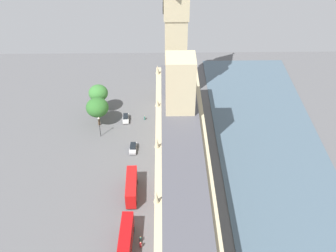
{
  "coord_description": "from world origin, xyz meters",
  "views": [
    {
      "loc": [
        2.4,
        74.25,
        74.82
      ],
      "look_at": [
        1.0,
        -14.96,
        7.72
      ],
      "focal_mm": 44.58,
      "sensor_mm": 36.0,
      "label": 1
    }
  ],
  "objects_px": {
    "street_lamp_kerbside": "(99,123)",
    "pedestrian_near_tower": "(141,239)",
    "parliament_building": "(181,159)",
    "pedestrian_by_river_gate": "(145,118)",
    "double_decker_bus_under_trees": "(126,237)",
    "plane_tree_trailing": "(97,107)",
    "plane_tree_corner": "(98,93)",
    "car_white_midblock": "(126,118)",
    "car_silver_far_end": "(133,148)",
    "pedestrian_opposite_hall": "(141,245)",
    "clock_tower": "(176,21)",
    "double_decker_bus_leading": "(131,187)"
  },
  "relations": [
    {
      "from": "pedestrian_by_river_gate",
      "to": "double_decker_bus_leading",
      "type": "bearing_deg",
      "value": -135.31
    },
    {
      "from": "clock_tower",
      "to": "plane_tree_corner",
      "type": "height_order",
      "value": "clock_tower"
    },
    {
      "from": "car_white_midblock",
      "to": "double_decker_bus_leading",
      "type": "xyz_separation_m",
      "value": [
        -3.53,
        30.84,
        1.75
      ]
    },
    {
      "from": "plane_tree_corner",
      "to": "street_lamp_kerbside",
      "type": "height_order",
      "value": "plane_tree_corner"
    },
    {
      "from": "car_silver_far_end",
      "to": "pedestrian_opposite_hall",
      "type": "height_order",
      "value": "car_silver_far_end"
    },
    {
      "from": "double_decker_bus_under_trees",
      "to": "street_lamp_kerbside",
      "type": "relative_size",
      "value": 1.6
    },
    {
      "from": "street_lamp_kerbside",
      "to": "pedestrian_near_tower",
      "type": "bearing_deg",
      "value": 109.21
    },
    {
      "from": "car_white_midblock",
      "to": "double_decker_bus_leading",
      "type": "height_order",
      "value": "double_decker_bus_leading"
    },
    {
      "from": "car_white_midblock",
      "to": "pedestrian_near_tower",
      "type": "distance_m",
      "value": 45.23
    },
    {
      "from": "pedestrian_near_tower",
      "to": "double_decker_bus_under_trees",
      "type": "bearing_deg",
      "value": -33.57
    },
    {
      "from": "pedestrian_opposite_hall",
      "to": "street_lamp_kerbside",
      "type": "xyz_separation_m",
      "value": [
        13.0,
        -38.72,
        3.83
      ]
    },
    {
      "from": "pedestrian_opposite_hall",
      "to": "street_lamp_kerbside",
      "type": "height_order",
      "value": "street_lamp_kerbside"
    },
    {
      "from": "double_decker_bus_under_trees",
      "to": "street_lamp_kerbside",
      "type": "bearing_deg",
      "value": -73.53
    },
    {
      "from": "pedestrian_opposite_hall",
      "to": "street_lamp_kerbside",
      "type": "relative_size",
      "value": 0.25
    },
    {
      "from": "double_decker_bus_under_trees",
      "to": "pedestrian_near_tower",
      "type": "height_order",
      "value": "double_decker_bus_under_trees"
    },
    {
      "from": "car_silver_far_end",
      "to": "plane_tree_trailing",
      "type": "distance_m",
      "value": 16.87
    },
    {
      "from": "clock_tower",
      "to": "double_decker_bus_leading",
      "type": "xyz_separation_m",
      "value": [
        11.92,
        45.32,
        -23.0
      ]
    },
    {
      "from": "car_white_midblock",
      "to": "pedestrian_opposite_hall",
      "type": "height_order",
      "value": "car_white_midblock"
    },
    {
      "from": "parliament_building",
      "to": "car_white_midblock",
      "type": "distance_m",
      "value": 31.86
    },
    {
      "from": "pedestrian_near_tower",
      "to": "car_white_midblock",
      "type": "bearing_deg",
      "value": -133.04
    },
    {
      "from": "street_lamp_kerbside",
      "to": "plane_tree_corner",
      "type": "bearing_deg",
      "value": -83.29
    },
    {
      "from": "clock_tower",
      "to": "plane_tree_trailing",
      "type": "bearing_deg",
      "value": 35.67
    },
    {
      "from": "double_decker_bus_under_trees",
      "to": "pedestrian_opposite_hall",
      "type": "xyz_separation_m",
      "value": [
        -3.06,
        0.62,
        -1.88
      ]
    },
    {
      "from": "pedestrian_by_river_gate",
      "to": "plane_tree_corner",
      "type": "xyz_separation_m",
      "value": [
        13.86,
        -3.86,
        6.58
      ]
    },
    {
      "from": "car_white_midblock",
      "to": "car_silver_far_end",
      "type": "relative_size",
      "value": 0.97
    },
    {
      "from": "clock_tower",
      "to": "double_decker_bus_under_trees",
      "type": "distance_m",
      "value": 65.62
    },
    {
      "from": "pedestrian_near_tower",
      "to": "street_lamp_kerbside",
      "type": "relative_size",
      "value": 0.24
    },
    {
      "from": "parliament_building",
      "to": "double_decker_bus_leading",
      "type": "xyz_separation_m",
      "value": [
        12.1,
        3.95,
        -5.17
      ]
    },
    {
      "from": "pedestrian_by_river_gate",
      "to": "street_lamp_kerbside",
      "type": "height_order",
      "value": "street_lamp_kerbside"
    },
    {
      "from": "parliament_building",
      "to": "plane_tree_trailing",
      "type": "relative_size",
      "value": 8.28
    },
    {
      "from": "double_decker_bus_leading",
      "to": "pedestrian_near_tower",
      "type": "bearing_deg",
      "value": -80.2
    },
    {
      "from": "double_decker_bus_leading",
      "to": "car_silver_far_end",
      "type": "bearing_deg",
      "value": 91.0
    },
    {
      "from": "parliament_building",
      "to": "plane_tree_corner",
      "type": "xyz_separation_m",
      "value": [
        23.76,
        -31.01,
        -0.54
      ]
    },
    {
      "from": "pedestrian_opposite_hall",
      "to": "car_white_midblock",
      "type": "bearing_deg",
      "value": -160.61
    },
    {
      "from": "double_decker_bus_leading",
      "to": "pedestrian_opposite_hall",
      "type": "distance_m",
      "value": 15.87
    },
    {
      "from": "car_white_midblock",
      "to": "plane_tree_trailing",
      "type": "xyz_separation_m",
      "value": [
        7.77,
        2.18,
        5.45
      ]
    },
    {
      "from": "plane_tree_trailing",
      "to": "double_decker_bus_leading",
      "type": "bearing_deg",
      "value": 111.52
    },
    {
      "from": "double_decker_bus_under_trees",
      "to": "pedestrian_near_tower",
      "type": "bearing_deg",
      "value": -160.81
    },
    {
      "from": "parliament_building",
      "to": "pedestrian_opposite_hall",
      "type": "xyz_separation_m",
      "value": [
        9.38,
        19.48,
        -7.05
      ]
    },
    {
      "from": "double_decker_bus_under_trees",
      "to": "plane_tree_trailing",
      "type": "height_order",
      "value": "plane_tree_trailing"
    },
    {
      "from": "clock_tower",
      "to": "street_lamp_kerbside",
      "type": "bearing_deg",
      "value": 44.9
    },
    {
      "from": "pedestrian_near_tower",
      "to": "plane_tree_trailing",
      "type": "relative_size",
      "value": 0.17
    },
    {
      "from": "parliament_building",
      "to": "pedestrian_by_river_gate",
      "type": "xyz_separation_m",
      "value": [
        9.9,
        -27.16,
        -7.12
      ]
    },
    {
      "from": "double_decker_bus_leading",
      "to": "plane_tree_trailing",
      "type": "relative_size",
      "value": 1.15
    },
    {
      "from": "parliament_building",
      "to": "street_lamp_kerbside",
      "type": "xyz_separation_m",
      "value": [
        22.38,
        -19.25,
        -3.22
      ]
    },
    {
      "from": "clock_tower",
      "to": "pedestrian_by_river_gate",
      "type": "bearing_deg",
      "value": 55.63
    },
    {
      "from": "clock_tower",
      "to": "car_white_midblock",
      "type": "height_order",
      "value": "clock_tower"
    },
    {
      "from": "car_white_midblock",
      "to": "plane_tree_corner",
      "type": "xyz_separation_m",
      "value": [
        8.14,
        -4.13,
        6.38
      ]
    },
    {
      "from": "pedestrian_near_tower",
      "to": "street_lamp_kerbside",
      "type": "bearing_deg",
      "value": -121.7
    },
    {
      "from": "double_decker_bus_under_trees",
      "to": "street_lamp_kerbside",
      "type": "height_order",
      "value": "street_lamp_kerbside"
    }
  ]
}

